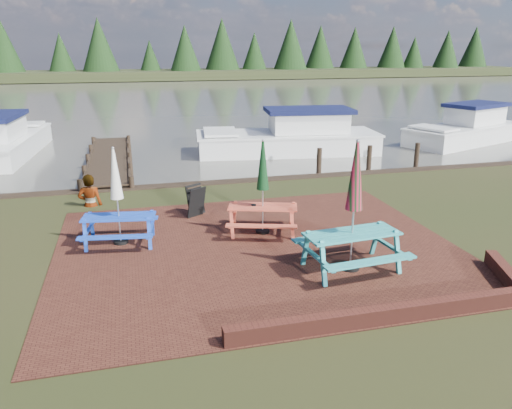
{
  "coord_description": "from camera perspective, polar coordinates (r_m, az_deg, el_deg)",
  "views": [
    {
      "loc": [
        -2.67,
        -9.2,
        4.44
      ],
      "look_at": [
        0.01,
        1.25,
        1.0
      ],
      "focal_mm": 35.0,
      "sensor_mm": 36.0,
      "label": 1
    }
  ],
  "objects": [
    {
      "name": "picnic_table_blue",
      "position": [
        11.9,
        -15.46,
        -0.79
      ],
      "size": [
        1.85,
        1.69,
        2.28
      ],
      "rotation": [
        0.0,
        0.0,
        -0.15
      ],
      "color": "#1842B8",
      "rests_on": "ground"
    },
    {
      "name": "boat_jetty",
      "position": [
        24.39,
        -26.97,
        6.32
      ],
      "size": [
        3.06,
        7.52,
        2.13
      ],
      "rotation": [
        0.0,
        0.0,
        -0.07
      ],
      "color": "silver",
      "rests_on": "ground"
    },
    {
      "name": "water",
      "position": [
        46.49,
        -11.27,
        11.87
      ],
      "size": [
        120.0,
        60.0,
        0.02
      ],
      "primitive_type": "cube",
      "color": "#45443B",
      "rests_on": "ground"
    },
    {
      "name": "picnic_table_teal",
      "position": [
        10.27,
        10.97,
        -2.52
      ],
      "size": [
        2.09,
        1.9,
        2.7
      ],
      "rotation": [
        0.0,
        0.0,
        0.09
      ],
      "color": "teal",
      "rests_on": "ground"
    },
    {
      "name": "ground",
      "position": [
        10.56,
        1.63,
        -7.18
      ],
      "size": [
        120.0,
        120.0,
        0.0
      ],
      "primitive_type": "plane",
      "color": "black",
      "rests_on": "ground"
    },
    {
      "name": "chalkboard",
      "position": [
        13.59,
        -6.88,
        0.42
      ],
      "size": [
        0.55,
        0.72,
        0.84
      ],
      "rotation": [
        0.0,
        0.0,
        0.53
      ],
      "color": "black",
      "rests_on": "ground"
    },
    {
      "name": "brick_wall",
      "position": [
        9.36,
        18.89,
        -10.63
      ],
      "size": [
        6.21,
        1.79,
        0.3
      ],
      "color": "#4C1E16",
      "rests_on": "ground"
    },
    {
      "name": "person",
      "position": [
        15.01,
        -18.7,
        3.23
      ],
      "size": [
        0.73,
        0.53,
        1.86
      ],
      "primitive_type": "imported",
      "rotation": [
        0.0,
        0.0,
        3.02
      ],
      "color": "gray",
      "rests_on": "ground"
    },
    {
      "name": "picnic_table_red",
      "position": [
        12.14,
        0.77,
        0.31
      ],
      "size": [
        2.05,
        1.93,
        2.32
      ],
      "rotation": [
        0.0,
        0.0,
        -0.31
      ],
      "color": "#C74A33",
      "rests_on": "ground"
    },
    {
      "name": "boat_far",
      "position": [
        27.1,
        22.87,
        7.8
      ],
      "size": [
        7.19,
        4.68,
        2.12
      ],
      "rotation": [
        0.0,
        0.0,
        1.94
      ],
      "color": "silver",
      "rests_on": "ground"
    },
    {
      "name": "far_treeline",
      "position": [
        75.26,
        -12.88,
        16.37
      ],
      "size": [
        120.0,
        10.0,
        8.1
      ],
      "color": "black",
      "rests_on": "ground"
    },
    {
      "name": "jetty",
      "position": [
        20.94,
        -16.41,
        5.04
      ],
      "size": [
        1.76,
        9.08,
        1.0
      ],
      "color": "black",
      "rests_on": "ground"
    },
    {
      "name": "boat_near",
      "position": [
        22.68,
        4.05,
        7.51
      ],
      "size": [
        8.36,
        3.77,
        2.19
      ],
      "rotation": [
        0.0,
        0.0,
        1.45
      ],
      "color": "silver",
      "rests_on": "ground"
    },
    {
      "name": "paving",
      "position": [
        11.43,
        0.25,
        -5.1
      ],
      "size": [
        9.0,
        7.5,
        0.02
      ],
      "primitive_type": "cube",
      "color": "#3D1B13",
      "rests_on": "ground"
    }
  ]
}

